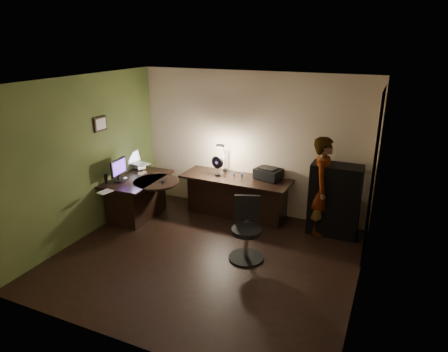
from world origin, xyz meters
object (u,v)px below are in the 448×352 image
at_px(cabinet, 334,200).
at_px(office_chair, 246,230).
at_px(desk_right, 235,197).
at_px(person, 323,186).
at_px(desk_left, 139,197).
at_px(monitor, 118,173).

xyz_separation_m(cabinet, office_chair, (-1.07, -1.41, -0.14)).
xyz_separation_m(desk_right, person, (1.62, -0.03, 0.48)).
bearing_deg(cabinet, desk_right, -179.56).
distance_m(desk_left, monitor, 0.66).
bearing_deg(desk_left, cabinet, 11.35).
bearing_deg(monitor, office_chair, -12.51).
bearing_deg(desk_right, office_chair, -60.19).
bearing_deg(desk_left, person, 11.35).
bearing_deg(person, monitor, 108.62).
bearing_deg(office_chair, desk_left, 146.52).
relative_size(desk_right, cabinet, 1.64).
relative_size(monitor, person, 0.26).
bearing_deg(person, desk_left, 104.55).
relative_size(monitor, office_chair, 0.46).
distance_m(desk_left, person, 3.40).
bearing_deg(cabinet, desk_left, -167.21).
bearing_deg(office_chair, cabinet, 33.47).
xyz_separation_m(office_chair, person, (0.87, 1.36, 0.38)).
distance_m(desk_right, monitor, 2.21).
height_order(cabinet, monitor, cabinet).
bearing_deg(person, cabinet, -75.45).
distance_m(office_chair, person, 1.66).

